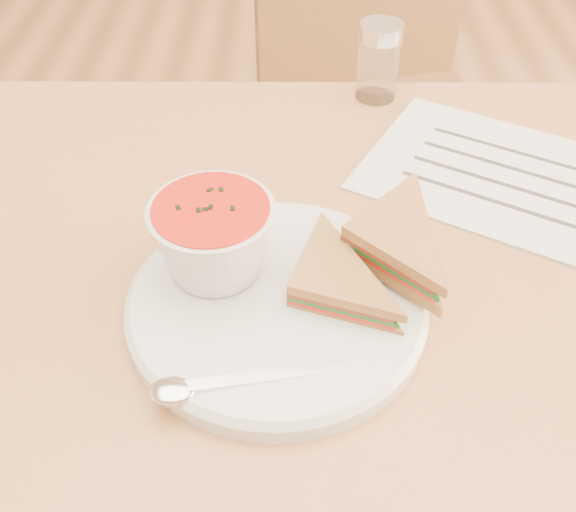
# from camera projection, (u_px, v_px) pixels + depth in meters

# --- Properties ---
(dining_table) EXTENTS (1.00, 0.70, 0.75)m
(dining_table) POSITION_uv_depth(u_px,v_px,m) (343.00, 448.00, 0.90)
(dining_table) COLOR brown
(dining_table) RESTS_ON floor
(chair_far) EXTENTS (0.54, 0.54, 0.99)m
(chair_far) POSITION_uv_depth(u_px,v_px,m) (389.00, 126.00, 1.28)
(chair_far) COLOR brown
(chair_far) RESTS_ON floor
(plate) EXTENTS (0.33, 0.33, 0.02)m
(plate) POSITION_uv_depth(u_px,v_px,m) (277.00, 304.00, 0.58)
(plate) COLOR silver
(plate) RESTS_ON dining_table
(soup_bowl) EXTENTS (0.12, 0.12, 0.08)m
(soup_bowl) POSITION_uv_depth(u_px,v_px,m) (214.00, 242.00, 0.57)
(soup_bowl) COLOR silver
(soup_bowl) RESTS_ON plate
(sandwich_half_a) EXTENTS (0.13, 0.13, 0.03)m
(sandwich_half_a) POSITION_uv_depth(u_px,v_px,m) (286.00, 299.00, 0.56)
(sandwich_half_a) COLOR #B2783F
(sandwich_half_a) RESTS_ON plate
(sandwich_half_b) EXTENTS (0.16, 0.16, 0.04)m
(sandwich_half_b) POSITION_uv_depth(u_px,v_px,m) (340.00, 241.00, 0.59)
(sandwich_half_b) COLOR #B2783F
(sandwich_half_b) RESTS_ON plate
(spoon) EXTENTS (0.19, 0.07, 0.01)m
(spoon) POSITION_uv_depth(u_px,v_px,m) (241.00, 380.00, 0.51)
(spoon) COLOR silver
(spoon) RESTS_ON plate
(paper_menu) EXTENTS (0.38, 0.35, 0.00)m
(paper_menu) POSITION_uv_depth(u_px,v_px,m) (504.00, 176.00, 0.73)
(paper_menu) COLOR silver
(paper_menu) RESTS_ON dining_table
(condiment_shaker) EXTENTS (0.06, 0.06, 0.10)m
(condiment_shaker) POSITION_uv_depth(u_px,v_px,m) (378.00, 61.00, 0.83)
(condiment_shaker) COLOR silver
(condiment_shaker) RESTS_ON dining_table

